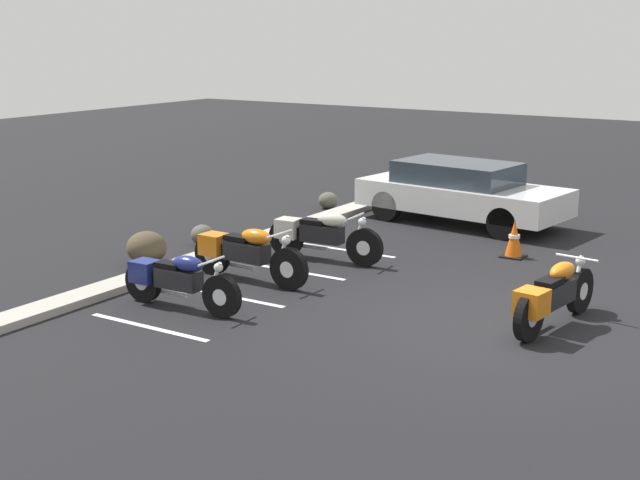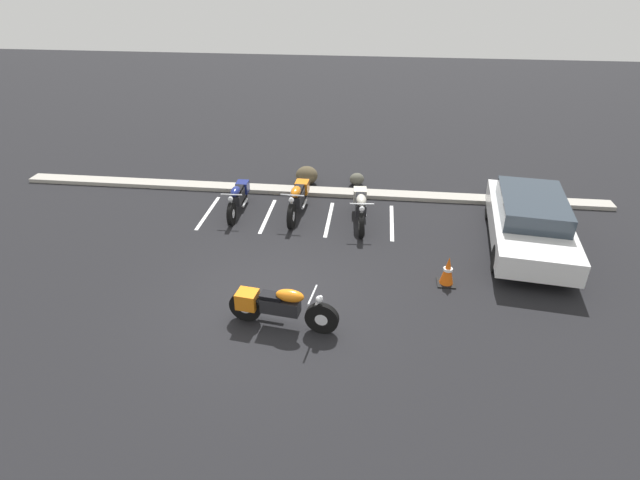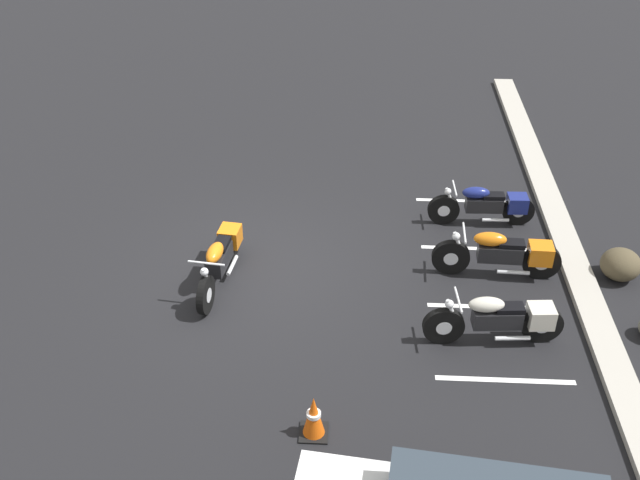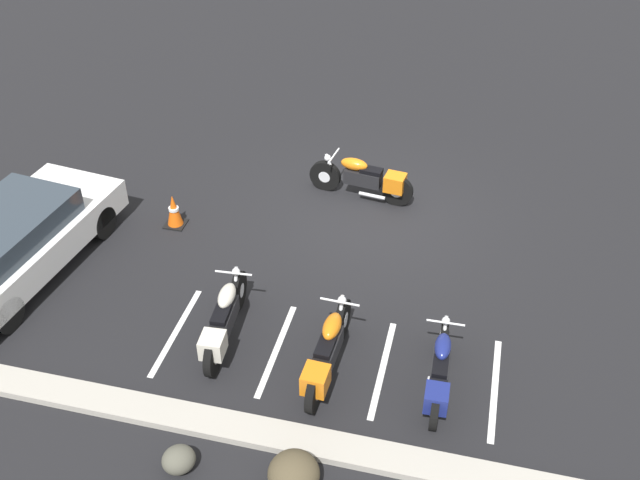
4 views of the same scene
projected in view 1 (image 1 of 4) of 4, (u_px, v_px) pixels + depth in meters
The scene contains 15 objects.
ground at pixel (500, 327), 12.18m from camera, with size 60.00×60.00×0.00m, color black.
motorcycle_orange_featured at pixel (552, 296), 12.02m from camera, with size 2.22×0.69×0.87m.
parked_bike_0 at pixel (175, 279), 12.91m from camera, with size 0.58×2.08×0.82m.
parked_bike_1 at pixel (244, 252), 14.32m from camera, with size 0.64×2.27×0.89m.
parked_bike_2 at pixel (319, 234), 15.62m from camera, with size 0.62×2.23×0.88m.
car_white at pixel (461, 191), 18.57m from camera, with size 2.29×4.48×1.29m.
concrete_curb at pixel (181, 265), 15.18m from camera, with size 18.00×0.50×0.12m, color #A8A399.
landscape_rock_0 at pixel (147, 248), 15.42m from camera, with size 0.70×0.69×0.57m, color #4D432F.
landscape_rock_1 at pixel (202, 235), 16.80m from camera, with size 0.43×0.47×0.38m, color #535146.
landscape_rock_2 at pixel (328, 200), 20.22m from camera, with size 0.45×0.45×0.37m, color #515245.
traffic_cone at pixel (514, 239), 15.85m from camera, with size 0.40×0.40×0.69m.
stall_line_0 at pixel (148, 327), 12.17m from camera, with size 0.10×2.10×0.00m, color white.
stall_line_1 at pixel (228, 296), 13.60m from camera, with size 0.10×2.10×0.00m, color white.
stall_line_2 at pixel (292, 271), 15.02m from camera, with size 0.10×2.10×0.00m, color white.
stall_line_3 at pixel (345, 250), 16.44m from camera, with size 0.10×2.10×0.00m, color white.
Camera 1 is at (-11.09, -4.16, 3.97)m, focal length 50.00 mm.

